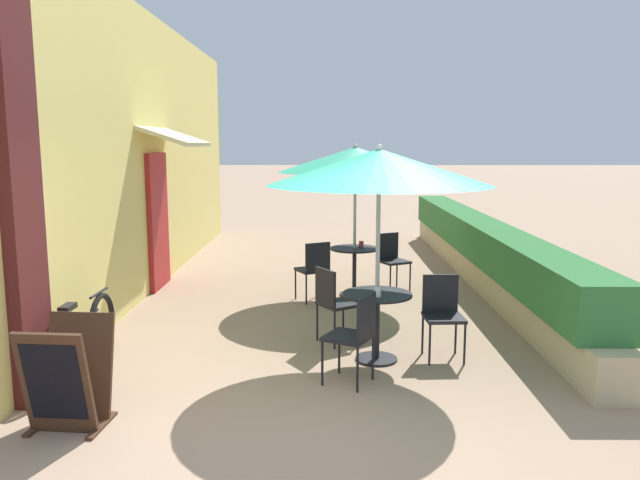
{
  "coord_description": "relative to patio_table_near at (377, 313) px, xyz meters",
  "views": [
    {
      "loc": [
        0.21,
        -4.68,
        2.25
      ],
      "look_at": [
        0.15,
        3.35,
        1.0
      ],
      "focal_mm": 35.0,
      "sensor_mm": 36.0,
      "label": 1
    }
  ],
  "objects": [
    {
      "name": "patio_table_near",
      "position": [
        0.0,
        0.0,
        0.0
      ],
      "size": [
        0.72,
        0.72,
        0.72
      ],
      "color": "black",
      "rests_on": "ground_plane"
    },
    {
      "name": "coffee_cup_near",
      "position": [
        -0.01,
        -0.13,
        0.26
      ],
      "size": [
        0.07,
        0.07,
        0.09
      ],
      "color": "white",
      "rests_on": "patio_table_near"
    },
    {
      "name": "cafe_chair_mid_left",
      "position": [
        0.49,
        3.21,
        0.01
      ],
      "size": [
        0.54,
        0.54,
        0.87
      ],
      "rotation": [
        0.0,
        0.0,
        3.62
      ],
      "color": "black",
      "rests_on": "ground_plane"
    },
    {
      "name": "patio_table_mid",
      "position": [
        -0.1,
        2.82,
        0.0
      ],
      "size": [
        0.72,
        0.72,
        0.72
      ],
      "color": "black",
      "rests_on": "ground_plane"
    },
    {
      "name": "planter_hedge",
      "position": [
        2.0,
        3.8,
        0.03
      ],
      "size": [
        0.6,
        9.99,
        1.01
      ],
      "color": "tan",
      "rests_on": "ground_plane"
    },
    {
      "name": "coffee_cup_mid",
      "position": [
        0.0,
        2.89,
        0.26
      ],
      "size": [
        0.07,
        0.07,
        0.09
      ],
      "color": "#B73D3D",
      "rests_on": "patio_table_mid"
    },
    {
      "name": "cafe_chair_near_left",
      "position": [
        -0.44,
        0.55,
        0.01
      ],
      "size": [
        0.55,
        0.55,
        0.87
      ],
      "rotation": [
        0.0,
        0.0,
        5.28
      ],
      "color": "black",
      "rests_on": "ground_plane"
    },
    {
      "name": "ground_plane",
      "position": [
        -0.75,
        -1.59,
        -0.5
      ],
      "size": [
        120.0,
        120.0,
        0.0
      ],
      "primitive_type": "plane",
      "color": "#9E7F66"
    },
    {
      "name": "bicycle_leaning",
      "position": [
        -2.95,
        -0.32,
        -0.16
      ],
      "size": [
        0.1,
        1.72,
        0.75
      ],
      "rotation": [
        0.0,
        0.0,
        -0.02
      ],
      "color": "black",
      "rests_on": "ground_plane"
    },
    {
      "name": "cafe_chair_near_back",
      "position": [
        0.7,
        0.11,
        0.01
      ],
      "size": [
        0.42,
        0.42,
        0.87
      ],
      "rotation": [
        0.0,
        0.0,
        9.47
      ],
      "color": "black",
      "rests_on": "ground_plane"
    },
    {
      "name": "patio_umbrella_mid",
      "position": [
        -0.1,
        2.82,
        1.51
      ],
      "size": [
        2.27,
        2.27,
        2.24
      ],
      "color": "#B7B7BC",
      "rests_on": "ground_plane"
    },
    {
      "name": "patio_umbrella_near",
      "position": [
        0.0,
        0.0,
        1.51
      ],
      "size": [
        2.27,
        2.27,
        2.24
      ],
      "color": "#B7B7BC",
      "rests_on": "ground_plane"
    },
    {
      "name": "menu_board",
      "position": [
        -2.58,
        -1.56,
        -0.08
      ],
      "size": [
        0.6,
        0.67,
        0.87
      ],
      "rotation": [
        0.0,
        0.0,
        -0.08
      ],
      "color": "#422819",
      "rests_on": "ground_plane"
    },
    {
      "name": "cafe_facade_wall",
      "position": [
        -3.29,
        3.77,
        1.58
      ],
      "size": [
        0.98,
        10.99,
        4.2
      ],
      "color": "#E0CC6B",
      "rests_on": "ground_plane"
    },
    {
      "name": "cafe_chair_mid_right",
      "position": [
        -0.69,
        2.43,
        0.01
      ],
      "size": [
        0.54,
        0.54,
        0.87
      ],
      "rotation": [
        0.0,
        0.0,
        6.76
      ],
      "color": "black",
      "rests_on": "ground_plane"
    },
    {
      "name": "cafe_chair_near_right",
      "position": [
        -0.25,
        -0.66,
        0.01
      ],
      "size": [
        0.54,
        0.54,
        0.87
      ],
      "rotation": [
        0.0,
        0.0,
        7.38
      ],
      "color": "black",
      "rests_on": "ground_plane"
    }
  ]
}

